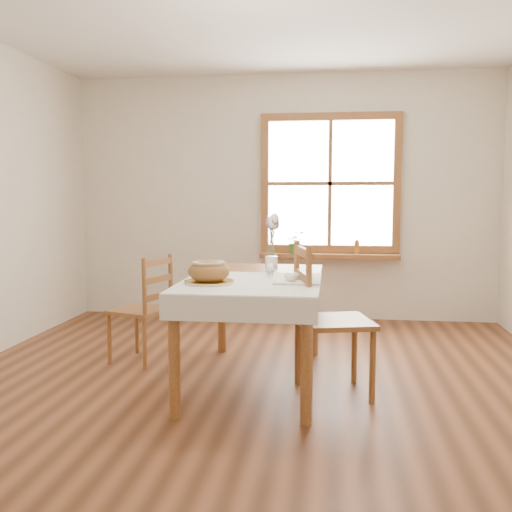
{
  "coord_description": "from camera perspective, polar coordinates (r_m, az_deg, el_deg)",
  "views": [
    {
      "loc": [
        0.52,
        -3.63,
        1.32
      ],
      "look_at": [
        0.0,
        0.3,
        0.9
      ],
      "focal_mm": 40.0,
      "sensor_mm": 36.0,
      "label": 1
    }
  ],
  "objects": [
    {
      "name": "ground",
      "position": [
        3.9,
        -0.6,
        -13.74
      ],
      "size": [
        5.0,
        5.0,
        0.0
      ],
      "primitive_type": "plane",
      "color": "brown",
      "rests_on": "ground"
    },
    {
      "name": "room_walls",
      "position": [
        3.69,
        -0.63,
        12.06
      ],
      "size": [
        4.6,
        5.1,
        2.65
      ],
      "color": "beige",
      "rests_on": "ground"
    },
    {
      "name": "lavender_bouquet",
      "position": [
        4.31,
        1.55,
        1.96
      ],
      "size": [
        0.17,
        0.17,
        0.32
      ],
      "primitive_type": null,
      "color": "#6E589D",
      "rests_on": "flower_vase"
    },
    {
      "name": "potted_plant",
      "position": [
        6.07,
        3.99,
        1.17
      ],
      "size": [
        0.22,
        0.24,
        0.19
      ],
      "primitive_type": "imported",
      "rotation": [
        0.0,
        0.0,
        0.02
      ],
      "color": "#3B7930",
      "rests_on": "window_sill"
    },
    {
      "name": "flower_vase",
      "position": [
        4.33,
        1.54,
        -0.83
      ],
      "size": [
        0.11,
        0.11,
        0.11
      ],
      "primitive_type": "cylinder",
      "rotation": [
        0.0,
        0.0,
        -0.13
      ],
      "color": "white",
      "rests_on": "dining_table"
    },
    {
      "name": "egg_napkin",
      "position": [
        3.7,
        4.0,
        -2.56
      ],
      "size": [
        0.31,
        0.27,
        0.01
      ],
      "primitive_type": "cube",
      "rotation": [
        0.0,
        0.0,
        0.07
      ],
      "color": "white",
      "rests_on": "table_linen"
    },
    {
      "name": "pepper_shaker",
      "position": [
        4.05,
        1.37,
        -1.31
      ],
      "size": [
        0.05,
        0.05,
        0.08
      ],
      "primitive_type": "cylinder",
      "rotation": [
        0.0,
        0.0,
        -0.19
      ],
      "color": "white",
      "rests_on": "table_linen"
    },
    {
      "name": "chair_left",
      "position": [
        4.64,
        -11.54,
        -5.17
      ],
      "size": [
        0.52,
        0.51,
        0.86
      ],
      "primitive_type": null,
      "rotation": [
        0.0,
        0.0,
        -1.9
      ],
      "color": "#975D2E",
      "rests_on": "ground"
    },
    {
      "name": "salt_shaker",
      "position": [
        3.93,
        1.42,
        -1.52
      ],
      "size": [
        0.05,
        0.05,
        0.09
      ],
      "primitive_type": "cylinder",
      "rotation": [
        0.0,
        0.0,
        0.09
      ],
      "color": "white",
      "rests_on": "table_linen"
    },
    {
      "name": "window",
      "position": [
        6.1,
        7.41,
        7.2
      ],
      "size": [
        1.46,
        0.08,
        1.46
      ],
      "color": "#975D2E",
      "rests_on": "ground"
    },
    {
      "name": "window_sill",
      "position": [
        6.06,
        7.31,
        0.02
      ],
      "size": [
        1.46,
        0.2,
        0.05
      ],
      "color": "#975D2E",
      "rests_on": "ground"
    },
    {
      "name": "table_linen",
      "position": [
        3.71,
        -0.62,
        -2.72
      ],
      "size": [
        0.91,
        0.99,
        0.01
      ],
      "primitive_type": "cube",
      "color": "white",
      "rests_on": "dining_table"
    },
    {
      "name": "amber_bottle",
      "position": [
        6.06,
        10.05,
        0.93
      ],
      "size": [
        0.06,
        0.06,
        0.15
      ],
      "primitive_type": "cylinder",
      "rotation": [
        0.0,
        0.0,
        -0.06
      ],
      "color": "#A05E1D",
      "rests_on": "window_sill"
    },
    {
      "name": "dining_table",
      "position": [
        4.02,
        0.0,
        -3.33
      ],
      "size": [
        0.9,
        1.6,
        0.75
      ],
      "color": "#975D2E",
      "rests_on": "ground"
    },
    {
      "name": "bread_plate",
      "position": [
        3.68,
        -4.72,
        -2.6
      ],
      "size": [
        0.33,
        0.33,
        0.02
      ],
      "primitive_type": "cylinder",
      "rotation": [
        0.0,
        0.0,
        -0.05
      ],
      "color": "white",
      "rests_on": "table_linen"
    },
    {
      "name": "chair_right",
      "position": [
        3.82,
        7.8,
        -6.28
      ],
      "size": [
        0.6,
        0.58,
        1.02
      ],
      "primitive_type": null,
      "rotation": [
        0.0,
        0.0,
        1.82
      ],
      "color": "#975D2E",
      "rests_on": "ground"
    },
    {
      "name": "bread_loaf",
      "position": [
        3.66,
        -4.73,
        -1.33
      ],
      "size": [
        0.27,
        0.27,
        0.15
      ],
      "primitive_type": "ellipsoid",
      "color": "#A46C3A",
      "rests_on": "bread_plate"
    },
    {
      "name": "eggs",
      "position": [
        3.7,
        4.0,
        -2.07
      ],
      "size": [
        0.24,
        0.22,
        0.05
      ],
      "primitive_type": null,
      "rotation": [
        0.0,
        0.0,
        0.07
      ],
      "color": "white",
      "rests_on": "egg_napkin"
    }
  ]
}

